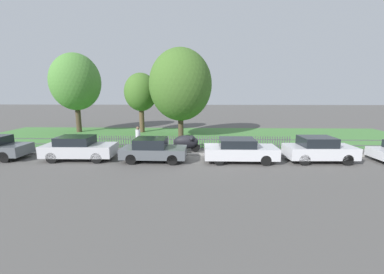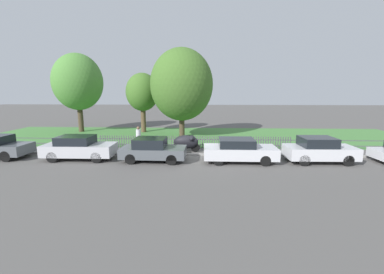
% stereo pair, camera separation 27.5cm
% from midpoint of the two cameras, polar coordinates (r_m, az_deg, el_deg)
% --- Properties ---
extents(ground_plane, '(120.00, 120.00, 0.00)m').
position_cam_midpoint_polar(ground_plane, '(16.70, 0.65, -4.21)').
color(ground_plane, '#565451').
extents(kerb_stone, '(39.23, 0.20, 0.12)m').
position_cam_midpoint_polar(kerb_stone, '(16.78, 0.66, -3.92)').
color(kerb_stone, gray).
rests_on(kerb_stone, ground).
extents(grass_strip, '(39.23, 10.27, 0.01)m').
position_cam_midpoint_polar(grass_strip, '(23.94, 1.22, 0.25)').
color(grass_strip, '#477F3D').
rests_on(grass_strip, ground).
extents(park_fence, '(39.23, 0.05, 0.90)m').
position_cam_midpoint_polar(park_fence, '(18.83, 0.88, -1.14)').
color(park_fence, '#4C4C51').
rests_on(park_fence, ground).
extents(parked_car_black_saloon, '(4.25, 1.78, 1.46)m').
position_cam_midpoint_polar(parked_car_black_saloon, '(17.12, -23.40, -2.15)').
color(parked_car_black_saloon, '#BCBCC1').
rests_on(parked_car_black_saloon, ground).
extents(parked_car_navy_estate, '(3.87, 1.84, 1.40)m').
position_cam_midpoint_polar(parked_car_navy_estate, '(15.51, -8.23, -2.78)').
color(parked_car_navy_estate, '#51565B').
rests_on(parked_car_navy_estate, ground).
extents(parked_car_red_compact, '(4.25, 1.86, 1.39)m').
position_cam_midpoint_polar(parked_car_red_compact, '(15.46, 10.91, -2.88)').
color(parked_car_red_compact, silver).
rests_on(parked_car_red_compact, ground).
extents(parked_car_white_van, '(3.98, 1.88, 1.50)m').
position_cam_midpoint_polar(parked_car_white_van, '(16.92, 26.84, -2.53)').
color(parked_car_white_van, silver).
rests_on(parked_car_white_van, ground).
extents(covered_motorcycle, '(1.89, 0.89, 1.17)m').
position_cam_midpoint_polar(covered_motorcycle, '(17.64, -0.75, -1.08)').
color(covered_motorcycle, black).
rests_on(covered_motorcycle, ground).
extents(tree_nearest_kerb, '(4.85, 4.85, 7.81)m').
position_cam_midpoint_polar(tree_nearest_kerb, '(28.47, -23.78, 11.09)').
color(tree_nearest_kerb, '#473828').
rests_on(tree_nearest_kerb, ground).
extents(tree_behind_motorcycle, '(3.27, 3.27, 5.91)m').
position_cam_midpoint_polar(tree_behind_motorcycle, '(26.34, -10.65, 9.70)').
color(tree_behind_motorcycle, brown).
rests_on(tree_behind_motorcycle, ground).
extents(tree_mid_park, '(5.54, 5.54, 7.88)m').
position_cam_midpoint_polar(tree_mid_park, '(23.19, -1.98, 11.52)').
color(tree_mid_park, '#473828').
rests_on(tree_mid_park, ground).
extents(pedestrian_near_fence, '(0.39, 0.36, 1.67)m').
position_cam_midpoint_polar(pedestrian_near_fence, '(18.68, -11.39, 0.11)').
color(pedestrian_near_fence, slate).
rests_on(pedestrian_near_fence, ground).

